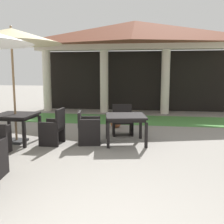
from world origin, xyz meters
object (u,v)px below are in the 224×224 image
object	(u,v)px
patio_table_near_foreground	(126,119)
terracotta_urn	(116,123)
patio_chair_mid_right_east	(54,128)
patio_umbrella_mid_right	(11,36)
patio_chair_near_foreground_west	(88,128)
patio_chair_near_foreground_north	(122,121)
patio_table_mid_right	(15,118)

from	to	relation	value
patio_table_near_foreground	terracotta_urn	distance (m)	2.01
patio_chair_mid_right_east	patio_umbrella_mid_right	bearing A→B (deg)	90.00
patio_table_near_foreground	patio_chair_mid_right_east	distance (m)	1.85
patio_chair_near_foreground_west	terracotta_urn	size ratio (longest dim) A/B	2.29
patio_chair_near_foreground_north	terracotta_urn	xyz separation A→B (m)	(-0.33, 0.94, -0.25)
patio_umbrella_mid_right	terracotta_urn	size ratio (longest dim) A/B	8.16
terracotta_urn	patio_chair_near_foreground_north	bearing A→B (deg)	-70.55
patio_chair_near_foreground_west	patio_table_mid_right	size ratio (longest dim) A/B	0.84
patio_chair_near_foreground_north	patio_chair_mid_right_east	xyz separation A→B (m)	(-1.61, -1.32, 0.01)
patio_table_near_foreground	patio_umbrella_mid_right	size ratio (longest dim) A/B	0.39
patio_umbrella_mid_right	patio_chair_mid_right_east	xyz separation A→B (m)	(1.03, -0.01, -2.29)
patio_chair_near_foreground_west	patio_table_mid_right	bearing A→B (deg)	-95.86
patio_chair_near_foreground_north	patio_umbrella_mid_right	xyz separation A→B (m)	(-2.64, -1.31, 2.30)
patio_umbrella_mid_right	terracotta_urn	xyz separation A→B (m)	(2.31, 2.24, -2.55)
patio_table_mid_right	patio_chair_mid_right_east	bearing A→B (deg)	-0.50
patio_chair_near_foreground_west	patio_table_mid_right	distance (m)	1.91
patio_chair_near_foreground_north	terracotta_urn	world-z (taller)	patio_chair_near_foreground_north
patio_table_mid_right	patio_umbrella_mid_right	size ratio (longest dim) A/B	0.33
patio_table_mid_right	patio_umbrella_mid_right	world-z (taller)	patio_umbrella_mid_right
patio_chair_near_foreground_north	patio_chair_mid_right_east	size ratio (longest dim) A/B	0.95
patio_chair_near_foreground_north	patio_umbrella_mid_right	world-z (taller)	patio_umbrella_mid_right
patio_chair_near_foreground_north	patio_table_mid_right	bearing A→B (deg)	15.11
patio_chair_near_foreground_west	patio_umbrella_mid_right	xyz separation A→B (m)	(-1.89, -0.18, 2.29)
patio_umbrella_mid_right	patio_chair_mid_right_east	world-z (taller)	patio_umbrella_mid_right
patio_chair_mid_right_east	terracotta_urn	distance (m)	2.60
patio_table_near_foreground	patio_umbrella_mid_right	xyz separation A→B (m)	(-2.82, -0.36, 2.06)
patio_chair_mid_right_east	patio_table_near_foreground	bearing A→B (deg)	-77.75
patio_table_near_foreground	patio_umbrella_mid_right	bearing A→B (deg)	-172.64
patio_umbrella_mid_right	patio_chair_mid_right_east	bearing A→B (deg)	-0.50
patio_chair_near_foreground_west	terracotta_urn	xyz separation A→B (m)	(0.42, 2.06, -0.26)
patio_chair_mid_right_east	patio_chair_near_foreground_west	bearing A→B (deg)	-77.23
patio_table_near_foreground	patio_table_mid_right	xyz separation A→B (m)	(-2.82, -0.36, 0.02)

